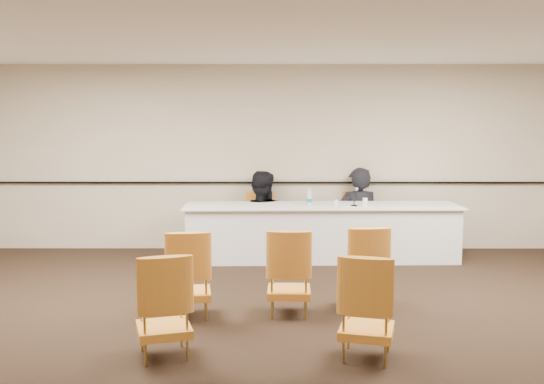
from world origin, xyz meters
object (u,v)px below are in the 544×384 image
at_px(panelist_main, 358,226).
at_px(aud_chair_front_mid, 289,271).
at_px(panelist_main_chair, 358,222).
at_px(microphone, 354,197).
at_px(panel_table, 322,232).
at_px(aud_chair_back_left, 163,304).
at_px(aud_chair_back_right, 367,306).
at_px(panelist_second, 260,227).
at_px(aud_chair_front_left, 189,273).
at_px(panelist_second_chair, 260,222).
at_px(drinking_glass, 336,203).
at_px(aud_chair_front_right, 364,267).
at_px(water_bottle, 309,197).
at_px(coffee_cup, 365,202).

bearing_deg(panelist_main, aud_chair_front_mid, 63.42).
relative_size(panelist_main_chair, microphone, 3.51).
height_order(panel_table, aud_chair_back_left, aud_chair_back_left).
relative_size(aud_chair_back_left, aud_chair_back_right, 1.00).
bearing_deg(aud_chair_back_left, panelist_second, 63.56).
height_order(panelist_main, aud_chair_front_left, panelist_main).
bearing_deg(panelist_second, panelist_second_chair, -0.00).
xyz_separation_m(panel_table, drinking_glass, (0.20, -0.13, 0.47)).
bearing_deg(aud_chair_front_left, aud_chair_front_right, -0.11).
relative_size(drinking_glass, aud_chair_back_left, 0.11).
bearing_deg(water_bottle, panelist_main, 36.56).
distance_m(panel_table, drinking_glass, 0.52).
bearing_deg(aud_chair_back_left, aud_chair_front_left, 69.95).
height_order(panelist_main, aud_chair_front_right, panelist_main).
bearing_deg(aud_chair_front_left, coffee_cup, 41.16).
distance_m(panelist_second, water_bottle, 1.10).
bearing_deg(panelist_main_chair, microphone, -103.79).
relative_size(panelist_main, aud_chair_front_mid, 2.01).
xyz_separation_m(panelist_main, panelist_main_chair, (0.00, 0.00, 0.07)).
height_order(panelist_main_chair, drinking_glass, panelist_main_chair).
height_order(panelist_second, aud_chair_front_right, panelist_second).
xyz_separation_m(microphone, water_bottle, (-0.66, 0.11, -0.01)).
xyz_separation_m(panelist_main, coffee_cup, (0.01, -0.70, 0.49)).
height_order(panelist_main, aud_chair_front_mid, panelist_main).
relative_size(panelist_second, aud_chair_front_left, 1.91).
relative_size(microphone, aud_chair_back_left, 0.29).
height_order(panelist_second, aud_chair_front_left, panelist_second).
relative_size(panelist_main_chair, panelist_second, 0.52).
bearing_deg(aud_chair_front_mid, microphone, 69.58).
xyz_separation_m(panelist_main_chair, aud_chair_front_right, (-0.35, -3.07, 0.00)).
xyz_separation_m(water_bottle, drinking_glass, (0.39, -0.13, -0.08)).
bearing_deg(drinking_glass, panel_table, 146.99).
bearing_deg(panelist_main, aud_chair_front_right, 76.98).
height_order(panelist_main_chair, aud_chair_back_left, same).
xyz_separation_m(water_bottle, aud_chair_front_mid, (-0.38, -2.65, -0.49)).
bearing_deg(aud_chair_front_mid, panelist_main_chair, 71.62).
distance_m(aud_chair_front_left, aud_chair_back_left, 1.12).
bearing_deg(panel_table, aud_chair_back_right, -89.87).
bearing_deg(microphone, drinking_glass, -154.73).
relative_size(panelist_second_chair, aud_chair_back_left, 1.00).
bearing_deg(panelist_second_chair, aud_chair_front_left, -103.12).
distance_m(coffee_cup, aud_chair_front_mid, 2.86).
xyz_separation_m(panelist_main, microphone, (-0.16, -0.72, 0.56)).
relative_size(panelist_second, aud_chair_front_mid, 1.91).
distance_m(panel_table, aud_chair_front_mid, 2.71).
relative_size(panel_table, water_bottle, 16.22).
bearing_deg(panel_table, aud_chair_front_right, -84.78).
bearing_deg(aud_chair_front_right, aud_chair_front_mid, -173.62).
bearing_deg(drinking_glass, aud_chair_front_mid, -106.85).
height_order(panelist_second_chair, aud_chair_front_right, same).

